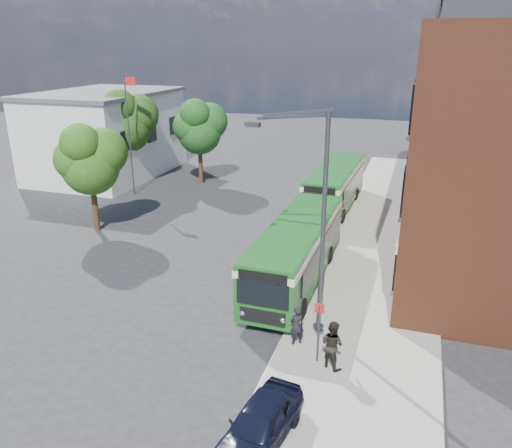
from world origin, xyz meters
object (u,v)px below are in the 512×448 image
(street_lamp, at_px, (314,222))
(bus_front, at_px, (297,247))
(bus_rear, at_px, (335,183))
(parked_car, at_px, (260,424))

(street_lamp, bearing_deg, bus_front, 111.17)
(bus_rear, xyz_separation_m, parked_car, (1.80, -23.22, -1.03))
(bus_front, xyz_separation_m, bus_rear, (-0.20, 12.32, -0.00))
(bus_front, xyz_separation_m, parked_car, (1.60, -10.90, -1.03))
(bus_front, bearing_deg, bus_rear, 90.93)
(street_lamp, distance_m, bus_rear, 16.91)
(parked_car, bearing_deg, bus_front, 107.53)
(bus_rear, bearing_deg, street_lamp, -83.66)
(street_lamp, bearing_deg, bus_rear, 96.34)
(street_lamp, distance_m, parked_car, 7.77)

